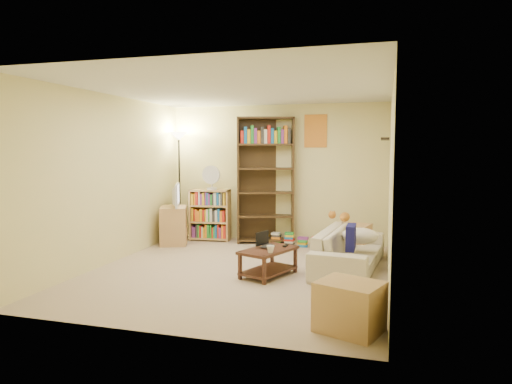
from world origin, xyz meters
TOP-DOWN VIEW (x-y plane):
  - room at (0.00, 0.01)m, footprint 4.50×4.54m
  - sofa at (1.47, 0.57)m, footprint 2.07×1.15m
  - navy_pillow at (1.52, 0.15)m, footprint 0.11×0.37m
  - cream_blanket at (1.61, 0.60)m, footprint 0.52×0.37m
  - tabby_cat at (1.30, 1.33)m, footprint 0.44×0.19m
  - coffee_table at (0.46, -0.09)m, footprint 0.73×0.94m
  - laptop at (0.44, 0.01)m, footprint 0.32×0.23m
  - laptop_screen at (0.33, 0.05)m, footprint 0.11×0.26m
  - mug at (0.54, -0.33)m, footprint 0.14×0.14m
  - tv_remote at (0.64, 0.13)m, footprint 0.06×0.15m
  - tv_stand at (-1.70, 1.46)m, footprint 0.65×0.75m
  - television at (-1.70, 1.46)m, footprint 0.78×0.59m
  - tall_bookshelf at (-0.16, 2.05)m, footprint 1.08×0.63m
  - short_bookshelf at (-1.19, 1.95)m, footprint 0.77×0.37m
  - desk_fan at (-1.14, 1.91)m, footprint 0.34×0.19m
  - floor_lamp at (-1.80, 1.94)m, footprint 0.34×0.34m
  - side_table at (1.49, 1.42)m, footprint 0.54×0.54m
  - end_cabinet at (1.65, -1.70)m, footprint 0.69×0.64m
  - book_stacks at (0.34, 1.94)m, footprint 1.23×0.57m

SIDE VIEW (x-z plane):
  - book_stacks at x=0.34m, z-range -0.02..0.21m
  - coffee_table at x=0.46m, z-range 0.04..0.41m
  - end_cabinet at x=1.65m, z-range 0.00..0.47m
  - side_table at x=1.49m, z-range 0.00..0.51m
  - sofa at x=1.47m, z-range 0.00..0.56m
  - tv_stand at x=-1.70m, z-range 0.00..0.67m
  - tv_remote at x=0.64m, z-range 0.37..0.39m
  - laptop at x=0.44m, z-range 0.37..0.39m
  - mug at x=0.54m, z-range 0.37..0.46m
  - short_bookshelf at x=-1.19m, z-range 0.00..0.95m
  - laptop_screen at x=0.33m, z-range 0.39..0.57m
  - cream_blanket at x=1.61m, z-range 0.37..0.59m
  - navy_pillow at x=1.52m, z-range 0.37..0.70m
  - tabby_cat at x=1.30m, z-range 0.56..0.71m
  - television at x=-1.70m, z-range 0.67..1.08m
  - desk_fan at x=-1.14m, z-range 0.96..1.41m
  - tall_bookshelf at x=-0.16m, z-range 0.06..2.33m
  - floor_lamp at x=-1.80m, z-range 0.60..2.62m
  - room at x=0.00m, z-range 0.36..2.88m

